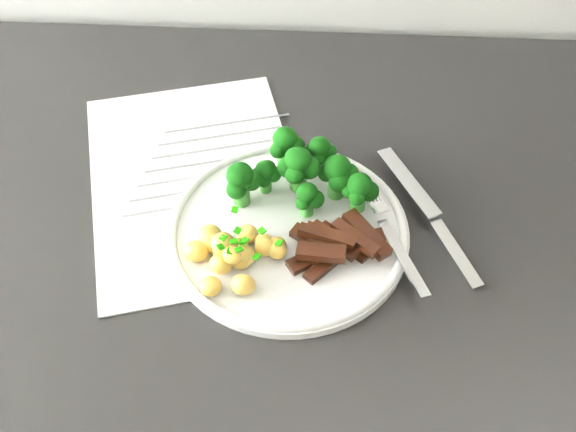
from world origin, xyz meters
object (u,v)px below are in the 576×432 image
knife (440,231)px  potatoes (232,252)px  broccoli (303,171)px  recipe_paper (195,179)px  plate (288,231)px  beef_strips (336,244)px  counter (342,396)px  fork (394,239)px

knife → potatoes: bearing=-166.6°
broccoli → recipe_paper: bearing=169.9°
plate → beef_strips: 0.06m
counter → knife: knife is taller
plate → fork: bearing=-7.0°
potatoes → fork: 0.16m
recipe_paper → potatoes: potatoes is taller
recipe_paper → beef_strips: (0.16, -0.10, 0.02)m
counter → potatoes: potatoes is taller
counter → recipe_paper: 0.50m
plate → beef_strips: bearing=-26.3°
recipe_paper → fork: bearing=-21.7°
recipe_paper → potatoes: (0.05, -0.11, 0.02)m
plate → knife: bearing=2.8°
potatoes → recipe_paper: bearing=115.6°
counter → knife: bearing=-28.7°
plate → potatoes: size_ratio=2.46×
broccoli → fork: 0.12m
broccoli → potatoes: size_ratio=1.55×
plate → potatoes: bearing=-141.6°
fork → recipe_paper: bearing=158.3°
counter → beef_strips: (-0.03, -0.07, 0.48)m
broccoli → fork: size_ratio=1.01×
recipe_paper → broccoli: broccoli is taller
counter → potatoes: (-0.14, -0.09, 0.48)m
recipe_paper → beef_strips: bearing=-31.7°
broccoli → knife: bearing=-16.8°
beef_strips → recipe_paper: bearing=148.3°
beef_strips → counter: bearing=65.2°
counter → knife: (0.07, -0.04, 0.47)m
plate → fork: 0.11m
beef_strips → knife: size_ratio=0.56×
counter → recipe_paper: recipe_paper is taller
counter → recipe_paper: (-0.19, 0.02, 0.46)m
recipe_paper → beef_strips: 0.18m
knife → beef_strips: bearing=-163.2°
broccoli → knife: 0.15m
counter → beef_strips: size_ratio=23.20×
recipe_paper → broccoli: bearing=-10.1°
beef_strips → fork: 0.06m
fork → knife: size_ratio=0.83×
counter → beef_strips: 0.48m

